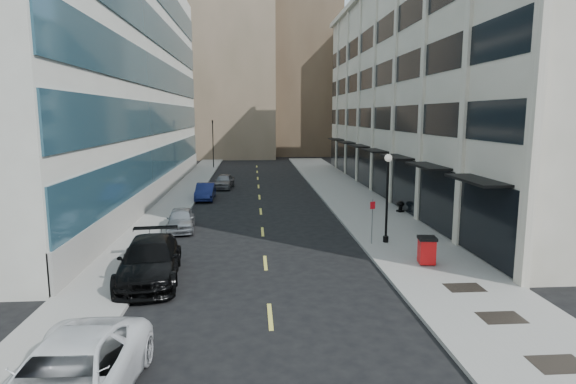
{
  "coord_description": "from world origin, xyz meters",
  "views": [
    {
      "loc": [
        -0.53,
        -13.43,
        6.76
      ],
      "look_at": [
        1.36,
        12.15,
        2.64
      ],
      "focal_mm": 30.0,
      "sensor_mm": 36.0,
      "label": 1
    }
  ],
  "objects": [
    {
      "name": "road_centerline",
      "position": [
        0.0,
        17.0,
        0.01
      ],
      "size": [
        0.15,
        68.2,
        0.01
      ],
      "color": "#D8CC4C",
      "rests_on": "ground"
    },
    {
      "name": "lamppost",
      "position": [
        6.4,
        10.66,
        2.93
      ],
      "size": [
        0.39,
        0.39,
        4.74
      ],
      "color": "black",
      "rests_on": "sidewalk_right"
    },
    {
      "name": "building_left",
      "position": [
        -15.95,
        27.0,
        9.99
      ],
      "size": [
        16.14,
        46.0,
        20.0
      ],
      "color": "silver",
      "rests_on": "ground"
    },
    {
      "name": "trash_bin",
      "position": [
        7.17,
        6.81,
        0.83
      ],
      "size": [
        0.86,
        0.92,
        1.26
      ],
      "rotation": [
        0.0,
        0.0,
        -0.12
      ],
      "color": "red",
      "rests_on": "sidewalk_right"
    },
    {
      "name": "traffic_signal",
      "position": [
        -5.5,
        48.0,
        5.72
      ],
      "size": [
        0.66,
        0.66,
        6.98
      ],
      "color": "black",
      "rests_on": "ground"
    },
    {
      "name": "skyline_tan_near",
      "position": [
        -4.0,
        68.0,
        14.0
      ],
      "size": [
        14.0,
        18.0,
        28.0
      ],
      "primitive_type": "cube",
      "color": "#8F765E",
      "rests_on": "ground"
    },
    {
      "name": "grate_near",
      "position": [
        7.6,
        -2.0,
        0.15
      ],
      "size": [
        1.4,
        1.0,
        0.01
      ],
      "primitive_type": "cube",
      "color": "black",
      "rests_on": "sidewalk_right"
    },
    {
      "name": "car_blue_sedan",
      "position": [
        -4.35,
        25.14,
        0.66
      ],
      "size": [
        1.4,
        4.01,
        1.32
      ],
      "primitive_type": "imported",
      "rotation": [
        0.0,
        0.0,
        0.0
      ],
      "color": "#151E50",
      "rests_on": "ground"
    },
    {
      "name": "car_silver_sedan",
      "position": [
        -4.8,
        14.71,
        0.66
      ],
      "size": [
        1.91,
        4.02,
        1.33
      ],
      "primitive_type": "imported",
      "rotation": [
        0.0,
        0.0,
        0.09
      ],
      "color": "#909498",
      "rests_on": "ground"
    },
    {
      "name": "sidewalk_left",
      "position": [
        -6.5,
        20.0,
        0.07
      ],
      "size": [
        3.0,
        80.0,
        0.15
      ],
      "primitive_type": "cube",
      "color": "gray",
      "rests_on": "ground"
    },
    {
      "name": "car_black_pickup",
      "position": [
        -4.8,
        6.0,
        0.85
      ],
      "size": [
        2.94,
        6.06,
        1.7
      ],
      "primitive_type": "imported",
      "rotation": [
        0.0,
        0.0,
        0.1
      ],
      "color": "black",
      "rests_on": "ground"
    },
    {
      "name": "car_grey_sedan",
      "position": [
        -3.2,
        31.06,
        0.67
      ],
      "size": [
        1.99,
        4.08,
        1.34
      ],
      "primitive_type": "imported",
      "rotation": [
        0.0,
        0.0,
        -0.11
      ],
      "color": "slate",
      "rests_on": "ground"
    },
    {
      "name": "grate_mid",
      "position": [
        7.6,
        1.0,
        0.15
      ],
      "size": [
        1.4,
        1.0,
        0.01
      ],
      "primitive_type": "cube",
      "color": "black",
      "rests_on": "sidewalk_right"
    },
    {
      "name": "building_right",
      "position": [
        16.94,
        26.99,
        8.99
      ],
      "size": [
        15.3,
        46.5,
        18.25
      ],
      "color": "beige",
      "rests_on": "ground"
    },
    {
      "name": "skyline_stone",
      "position": [
        18.0,
        66.0,
        10.0
      ],
      "size": [
        10.0,
        14.0,
        20.0
      ],
      "primitive_type": "cube",
      "color": "beige",
      "rests_on": "ground"
    },
    {
      "name": "grate_far",
      "position": [
        7.6,
        3.8,
        0.15
      ],
      "size": [
        1.4,
        1.0,
        0.01
      ],
      "primitive_type": "cube",
      "color": "black",
      "rests_on": "sidewalk_right"
    },
    {
      "name": "skyline_tan_far",
      "position": [
        -14.0,
        78.0,
        11.0
      ],
      "size": [
        12.0,
        14.0,
        22.0
      ],
      "primitive_type": "cube",
      "color": "#8F765E",
      "rests_on": "ground"
    },
    {
      "name": "sidewalk_right",
      "position": [
        7.5,
        20.0,
        0.07
      ],
      "size": [
        5.0,
        80.0,
        0.15
      ],
      "primitive_type": "cube",
      "color": "gray",
      "rests_on": "ground"
    },
    {
      "name": "ground",
      "position": [
        0.0,
        0.0,
        0.0
      ],
      "size": [
        160.0,
        160.0,
        0.0
      ],
      "primitive_type": "plane",
      "color": "black",
      "rests_on": "ground"
    },
    {
      "name": "sign_post",
      "position": [
        5.59,
        10.42,
        1.68
      ],
      "size": [
        0.27,
        0.11,
        2.37
      ],
      "rotation": [
        0.0,
        0.0,
        0.31
      ],
      "color": "slate",
      "rests_on": "sidewalk_right"
    },
    {
      "name": "car_white_van",
      "position": [
        -4.77,
        -3.0,
        0.81
      ],
      "size": [
        2.87,
        5.91,
        1.62
      ],
      "primitive_type": "imported",
      "rotation": [
        0.0,
        0.0,
        -0.03
      ],
      "color": "white",
      "rests_on": "ground"
    },
    {
      "name": "skyline_brown",
      "position": [
        8.0,
        72.0,
        17.0
      ],
      "size": [
        12.0,
        16.0,
        34.0
      ],
      "primitive_type": "cube",
      "color": "brown",
      "rests_on": "ground"
    },
    {
      "name": "urn_planter",
      "position": [
        9.6,
        18.44,
        0.6
      ],
      "size": [
        0.54,
        0.54,
        0.75
      ],
      "rotation": [
        0.0,
        0.0,
        0.43
      ],
      "color": "black",
      "rests_on": "sidewalk_right"
    }
  ]
}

